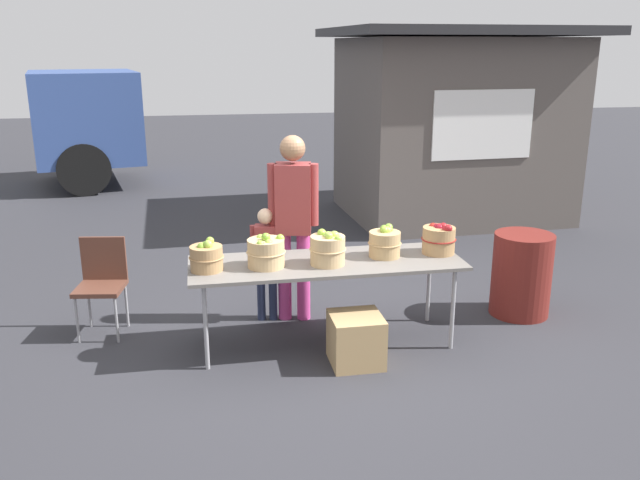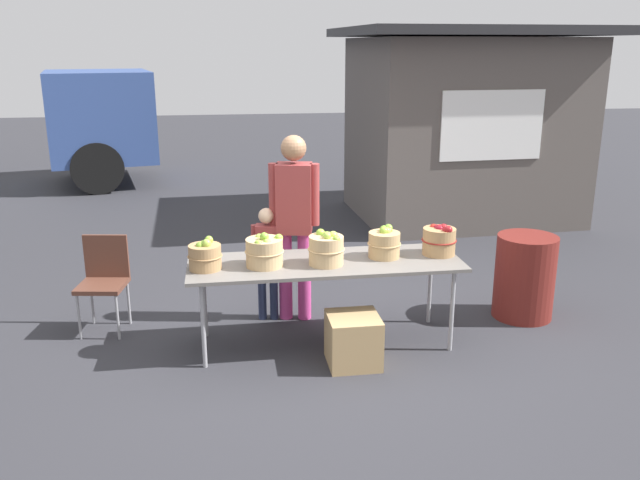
% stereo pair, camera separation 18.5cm
% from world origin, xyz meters
% --- Properties ---
extents(ground_plane, '(40.00, 40.00, 0.00)m').
position_xyz_m(ground_plane, '(0.00, 0.00, 0.00)').
color(ground_plane, '#2D2D33').
extents(market_table, '(2.30, 0.76, 0.75)m').
position_xyz_m(market_table, '(0.00, 0.00, 0.71)').
color(market_table, slate).
rests_on(market_table, ground).
extents(apple_basket_green_0, '(0.28, 0.28, 0.26)m').
position_xyz_m(apple_basket_green_0, '(-0.99, -0.05, 0.86)').
color(apple_basket_green_0, '#A87F51').
rests_on(apple_basket_green_0, market_table).
extents(apple_basket_green_1, '(0.32, 0.32, 0.29)m').
position_xyz_m(apple_basket_green_1, '(-0.51, -0.04, 0.87)').
color(apple_basket_green_1, tan).
rests_on(apple_basket_green_1, market_table).
extents(apple_basket_green_2, '(0.31, 0.31, 0.29)m').
position_xyz_m(apple_basket_green_2, '(-0.00, -0.08, 0.88)').
color(apple_basket_green_2, tan).
rests_on(apple_basket_green_2, market_table).
extents(apple_basket_green_3, '(0.29, 0.29, 0.28)m').
position_xyz_m(apple_basket_green_3, '(0.52, 0.05, 0.88)').
color(apple_basket_green_3, tan).
rests_on(apple_basket_green_3, market_table).
extents(apple_basket_red_0, '(0.30, 0.30, 0.28)m').
position_xyz_m(apple_basket_red_0, '(1.01, 0.05, 0.88)').
color(apple_basket_red_0, '#A87F51').
rests_on(apple_basket_red_0, market_table).
extents(vendor_adult, '(0.45, 0.29, 1.74)m').
position_xyz_m(vendor_adult, '(-0.19, 0.59, 1.02)').
color(vendor_adult, '#CC3F8C').
rests_on(vendor_adult, ground).
extents(child_customer, '(0.28, 0.17, 1.08)m').
position_xyz_m(child_customer, '(-0.45, 0.61, 0.64)').
color(child_customer, '#262D4C').
rests_on(child_customer, ground).
extents(food_kiosk, '(3.62, 3.05, 2.74)m').
position_xyz_m(food_kiosk, '(2.71, 4.17, 1.38)').
color(food_kiosk, '#59514C').
rests_on(food_kiosk, ground).
extents(folding_chair, '(0.46, 0.46, 0.86)m').
position_xyz_m(folding_chair, '(-1.92, 0.61, 0.51)').
color(folding_chair, brown).
rests_on(folding_chair, ground).
extents(trash_barrel, '(0.56, 0.56, 0.80)m').
position_xyz_m(trash_barrel, '(1.96, 0.31, 0.40)').
color(trash_barrel, maroon).
rests_on(trash_barrel, ground).
extents(produce_crate, '(0.41, 0.41, 0.41)m').
position_xyz_m(produce_crate, '(0.16, -0.42, 0.21)').
color(produce_crate, tan).
rests_on(produce_crate, ground).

